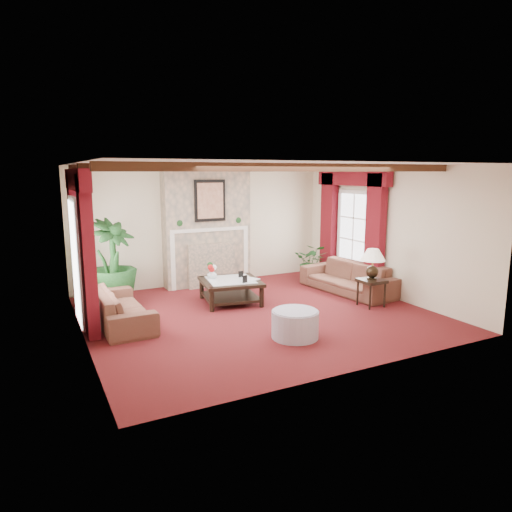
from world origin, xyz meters
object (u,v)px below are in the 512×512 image
sofa_left (121,301)px  coffee_table (231,291)px  potted_palm (113,279)px  side_table (371,293)px  sofa_right (347,273)px  ottoman (295,324)px

sofa_left → coffee_table: sofa_left is taller
sofa_left → potted_palm: potted_palm is taller
coffee_table → side_table: size_ratio=2.10×
coffee_table → sofa_left: bearing=-162.6°
sofa_right → side_table: size_ratio=4.24×
sofa_left → ottoman: sofa_left is taller
potted_palm → coffee_table: 2.35m
coffee_table → sofa_right: bearing=0.4°
sofa_left → side_table: (4.53, -1.14, -0.13)m
potted_palm → ottoman: (2.19, -3.32, -0.25)m
potted_palm → ottoman: bearing=-56.6°
coffee_table → ottoman: bearing=-78.0°
sofa_left → ottoman: 3.02m
ottoman → potted_palm: bearing=123.4°
side_table → sofa_left: bearing=165.9°
sofa_right → ottoman: bearing=-59.8°
potted_palm → ottoman: 3.99m
coffee_table → side_table: side_table is taller
sofa_right → potted_palm: potted_palm is taller
sofa_left → potted_palm: 1.39m
side_table → ottoman: side_table is taller
coffee_table → ottoman: 2.26m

